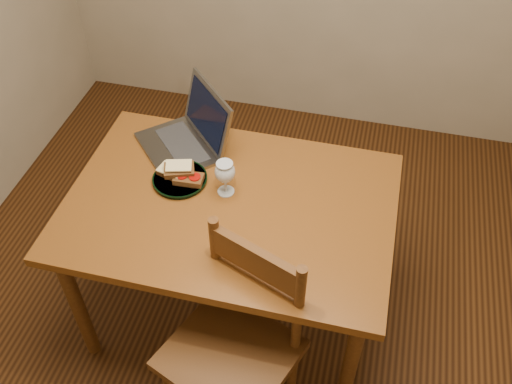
% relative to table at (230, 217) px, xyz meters
% --- Properties ---
extents(floor, '(3.20, 3.20, 0.02)m').
position_rel_table_xyz_m(floor, '(0.12, 0.01, -0.66)').
color(floor, black).
rests_on(floor, ground).
extents(table, '(1.30, 0.90, 0.74)m').
position_rel_table_xyz_m(table, '(0.00, 0.00, 0.00)').
color(table, '#522F0D').
rests_on(table, floor).
extents(chair, '(0.56, 0.55, 0.47)m').
position_rel_table_xyz_m(chair, '(0.14, -0.46, -0.14)').
color(chair, '#3F200D').
rests_on(chair, floor).
extents(plate, '(0.23, 0.23, 0.02)m').
position_rel_table_xyz_m(plate, '(-0.23, 0.07, 0.10)').
color(plate, black).
rests_on(plate, table).
extents(sandwich_cheese, '(0.13, 0.10, 0.03)m').
position_rel_table_xyz_m(sandwich_cheese, '(-0.27, 0.08, 0.12)').
color(sandwich_cheese, '#381E0C').
rests_on(sandwich_cheese, plate).
extents(sandwich_tomato, '(0.12, 0.08, 0.04)m').
position_rel_table_xyz_m(sandwich_tomato, '(-0.19, 0.06, 0.12)').
color(sandwich_tomato, '#381E0C').
rests_on(sandwich_tomato, plate).
extents(sandwich_top, '(0.14, 0.11, 0.04)m').
position_rel_table_xyz_m(sandwich_top, '(-0.23, 0.08, 0.15)').
color(sandwich_top, '#381E0C').
rests_on(sandwich_top, plate).
extents(milk_glass, '(0.08, 0.08, 0.16)m').
position_rel_table_xyz_m(milk_glass, '(-0.03, 0.06, 0.16)').
color(milk_glass, white).
rests_on(milk_glass, table).
extents(laptop, '(0.48, 0.48, 0.26)m').
position_rel_table_xyz_m(laptop, '(-0.26, 0.30, 0.15)').
color(laptop, slate).
rests_on(laptop, table).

